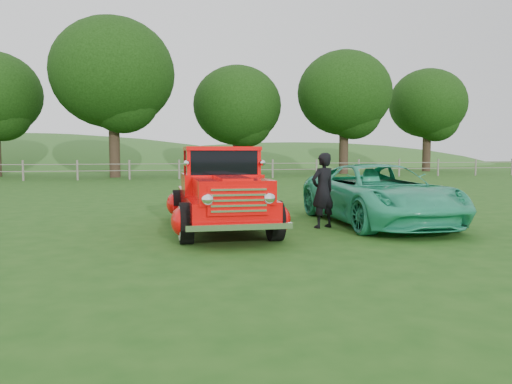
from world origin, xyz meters
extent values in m
plane|color=#1D4C14|center=(0.00, 0.00, 0.00)|extent=(140.00, 140.00, 0.00)
ellipsoid|color=#2F6726|center=(-18.00, 58.00, -4.95)|extent=(84.00, 60.00, 18.00)
ellipsoid|color=#2F6726|center=(20.00, 62.00, -3.85)|extent=(72.00, 52.00, 14.00)
cube|color=gray|center=(0.00, 22.00, 0.55)|extent=(48.00, 0.04, 0.04)
cube|color=gray|center=(0.00, 22.00, 0.95)|extent=(48.00, 0.04, 0.04)
cylinder|color=#2F2017|center=(-4.00, 25.00, 2.42)|extent=(0.70, 0.70, 4.84)
ellipsoid|color=black|center=(-4.00, 25.00, 6.82)|extent=(8.00, 8.00, 7.20)
cylinder|color=#2F2017|center=(5.00, 29.00, 1.87)|extent=(0.70, 0.70, 3.74)
ellipsoid|color=black|center=(5.00, 29.00, 5.27)|extent=(6.80, 6.80, 6.12)
cylinder|color=#2F2017|center=(13.00, 27.00, 2.20)|extent=(0.70, 0.70, 4.40)
ellipsoid|color=black|center=(13.00, 27.00, 6.20)|extent=(7.20, 7.20, 6.48)
cylinder|color=#2F2017|center=(22.00, 30.00, 2.09)|extent=(0.70, 0.70, 4.18)
ellipsoid|color=black|center=(22.00, 30.00, 5.89)|extent=(6.60, 6.60, 5.94)
cylinder|color=black|center=(-1.47, -0.21, 0.38)|extent=(0.26, 0.77, 0.76)
cylinder|color=black|center=(0.19, -0.25, 0.38)|extent=(0.26, 0.77, 0.76)
cylinder|color=black|center=(-1.41, 2.89, 0.38)|extent=(0.26, 0.77, 0.76)
cylinder|color=black|center=(0.25, 2.85, 0.38)|extent=(0.26, 0.77, 0.76)
cube|color=#EC0808|center=(-0.61, 1.32, 0.58)|extent=(1.66, 4.64, 0.44)
ellipsoid|color=#EC0808|center=(-1.54, -0.21, 0.42)|extent=(0.43, 0.76, 0.54)
ellipsoid|color=#EC0808|center=(0.26, -0.25, 0.42)|extent=(0.43, 0.76, 0.54)
ellipsoid|color=#EC0808|center=(-1.48, 2.89, 0.42)|extent=(0.43, 0.76, 0.54)
ellipsoid|color=#EC0808|center=(0.32, 2.85, 0.42)|extent=(0.43, 0.76, 0.54)
cube|color=#EC0808|center=(-0.64, -0.23, 0.97)|extent=(1.36, 1.63, 0.42)
cube|color=#EC0808|center=(-0.61, 1.22, 0.99)|extent=(1.62, 1.38, 0.44)
cube|color=black|center=(-0.61, 1.22, 1.46)|extent=(1.47, 1.15, 0.50)
cube|color=#EC0808|center=(-0.61, 1.22, 1.74)|extent=(1.55, 1.25, 0.08)
cube|color=#EC0808|center=(-0.58, 2.67, 0.95)|extent=(1.22, 1.98, 0.45)
cube|color=white|center=(-0.66, -1.04, 0.85)|extent=(1.07, 0.12, 0.50)
cube|color=white|center=(-0.66, -1.14, 0.42)|extent=(1.81, 0.14, 0.10)
cube|color=white|center=(-0.56, 3.74, 0.42)|extent=(1.71, 0.14, 0.10)
imported|color=#2BAE7E|center=(3.10, 1.35, 0.70)|extent=(2.37, 5.03, 1.39)
imported|color=black|center=(1.63, 1.08, 0.83)|extent=(0.70, 0.58, 1.65)
camera|label=1|loc=(-2.23, -9.24, 1.67)|focal=35.00mm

